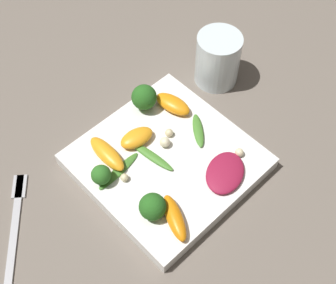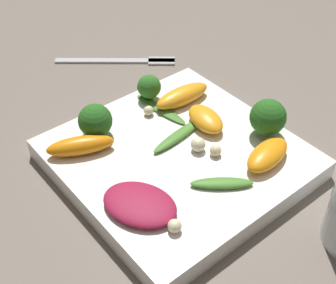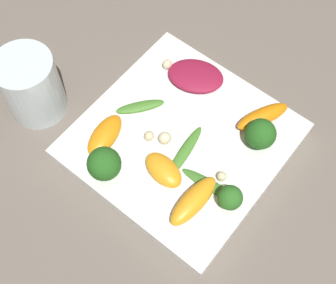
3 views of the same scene
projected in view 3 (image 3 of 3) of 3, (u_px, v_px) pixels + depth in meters
ground_plane at (181, 146)px, 0.63m from camera, size 2.40×2.40×0.00m
plate at (182, 142)px, 0.62m from camera, size 0.25×0.25×0.03m
drinking_glass at (31, 86)px, 0.62m from camera, size 0.08×0.08×0.10m
radicchio_leaf_0 at (196, 76)px, 0.64m from camera, size 0.08×0.09×0.01m
orange_segment_0 at (193, 201)px, 0.56m from camera, size 0.08×0.03×0.02m
orange_segment_1 at (163, 170)px, 0.57m from camera, size 0.04×0.06×0.02m
orange_segment_2 at (105, 135)px, 0.60m from camera, size 0.07×0.04×0.02m
orange_segment_3 at (263, 116)px, 0.61m from camera, size 0.08×0.05×0.02m
broccoli_floret_0 at (104, 164)px, 0.56m from camera, size 0.04×0.04×0.05m
broccoli_floret_1 at (230, 198)px, 0.55m from camera, size 0.03×0.03×0.03m
broccoli_floret_2 at (261, 134)px, 0.59m from camera, size 0.04×0.04×0.04m
arugula_sprig_0 at (184, 152)px, 0.59m from camera, size 0.09×0.03×0.01m
arugula_sprig_1 at (141, 105)px, 0.63m from camera, size 0.06×0.05×0.01m
arugula_sprig_2 at (212, 186)px, 0.57m from camera, size 0.02×0.09×0.00m
macadamia_nut_0 at (222, 176)px, 0.58m from camera, size 0.01×0.01×0.01m
macadamia_nut_1 at (165, 138)px, 0.60m from camera, size 0.02×0.02×0.02m
macadamia_nut_2 at (167, 64)px, 0.65m from camera, size 0.01×0.01×0.01m
macadamia_nut_3 at (149, 136)px, 0.60m from camera, size 0.01×0.01×0.01m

